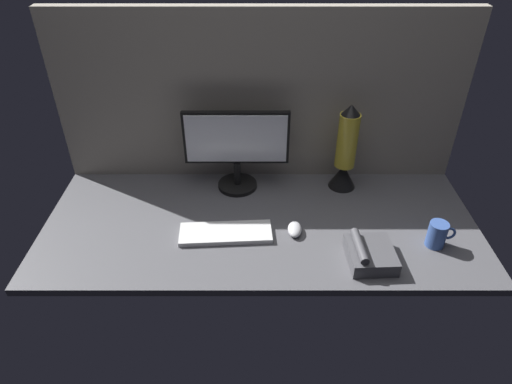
# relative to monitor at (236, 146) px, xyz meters

# --- Properties ---
(ground_plane) EXTENTS (1.80, 0.80, 0.03)m
(ground_plane) POSITION_rel_monitor_xyz_m (0.11, -0.25, -0.23)
(ground_plane) COLOR #515156
(cubicle_wall_back) EXTENTS (1.80, 0.05, 0.77)m
(cubicle_wall_back) POSITION_rel_monitor_xyz_m (0.11, 0.12, 0.18)
(cubicle_wall_back) COLOR gray
(cubicle_wall_back) RESTS_ON ground_plane
(monitor) EXTENTS (0.47, 0.18, 0.38)m
(monitor) POSITION_rel_monitor_xyz_m (0.00, 0.00, 0.00)
(monitor) COLOR black
(monitor) RESTS_ON ground_plane
(keyboard) EXTENTS (0.38, 0.15, 0.02)m
(keyboard) POSITION_rel_monitor_xyz_m (-0.04, -0.35, -0.20)
(keyboard) COLOR silver
(keyboard) RESTS_ON ground_plane
(mouse) EXTENTS (0.06, 0.10, 0.03)m
(mouse) POSITION_rel_monitor_xyz_m (0.24, -0.34, -0.19)
(mouse) COLOR silver
(mouse) RESTS_ON ground_plane
(mug_ceramic_blue) EXTENTS (0.11, 0.07, 0.11)m
(mug_ceramic_blue) POSITION_rel_monitor_xyz_m (0.79, -0.41, -0.16)
(mug_ceramic_blue) COLOR #38569E
(mug_ceramic_blue) RESTS_ON ground_plane
(lava_lamp) EXTENTS (0.13, 0.13, 0.41)m
(lava_lamp) POSITION_rel_monitor_xyz_m (0.49, -0.00, -0.04)
(lava_lamp) COLOR black
(lava_lamp) RESTS_ON ground_plane
(desk_phone) EXTENTS (0.18, 0.20, 0.09)m
(desk_phone) POSITION_rel_monitor_xyz_m (0.51, -0.50, -0.18)
(desk_phone) COLOR #4C4C51
(desk_phone) RESTS_ON ground_plane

